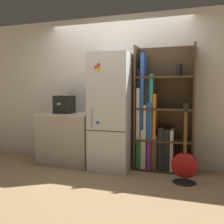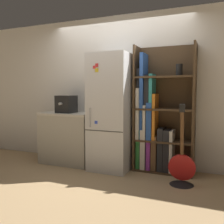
{
  "view_description": "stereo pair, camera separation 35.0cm",
  "coord_description": "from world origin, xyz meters",
  "px_view_note": "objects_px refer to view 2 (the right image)",
  "views": [
    {
      "loc": [
        1.26,
        -3.79,
        1.29
      ],
      "look_at": [
        -0.02,
        0.15,
        0.94
      ],
      "focal_mm": 40.0,
      "sensor_mm": 36.0,
      "label": 1
    },
    {
      "loc": [
        1.58,
        -3.67,
        1.29
      ],
      "look_at": [
        -0.02,
        0.15,
        0.94
      ],
      "focal_mm": 40.0,
      "sensor_mm": 36.0,
      "label": 2
    }
  ],
  "objects_px": {
    "guitar": "(182,173)",
    "refrigerator": "(112,112)",
    "bookshelf": "(157,121)",
    "espresso_machine": "(66,104)"
  },
  "relations": [
    {
      "from": "refrigerator",
      "to": "guitar",
      "type": "relative_size",
      "value": 1.68
    },
    {
      "from": "refrigerator",
      "to": "bookshelf",
      "type": "xyz_separation_m",
      "value": [
        0.71,
        0.18,
        -0.13
      ]
    },
    {
      "from": "refrigerator",
      "to": "espresso_machine",
      "type": "bearing_deg",
      "value": -179.53
    },
    {
      "from": "guitar",
      "to": "refrigerator",
      "type": "bearing_deg",
      "value": 164.78
    },
    {
      "from": "guitar",
      "to": "bookshelf",
      "type": "bearing_deg",
      "value": 132.89
    },
    {
      "from": "refrigerator",
      "to": "espresso_machine",
      "type": "relative_size",
      "value": 5.1
    },
    {
      "from": "bookshelf",
      "to": "espresso_machine",
      "type": "bearing_deg",
      "value": -173.32
    },
    {
      "from": "espresso_machine",
      "to": "bookshelf",
      "type": "bearing_deg",
      "value": 6.68
    },
    {
      "from": "refrigerator",
      "to": "guitar",
      "type": "distance_m",
      "value": 1.45
    },
    {
      "from": "espresso_machine",
      "to": "guitar",
      "type": "xyz_separation_m",
      "value": [
        2.06,
        -0.31,
        -0.89
      ]
    }
  ]
}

